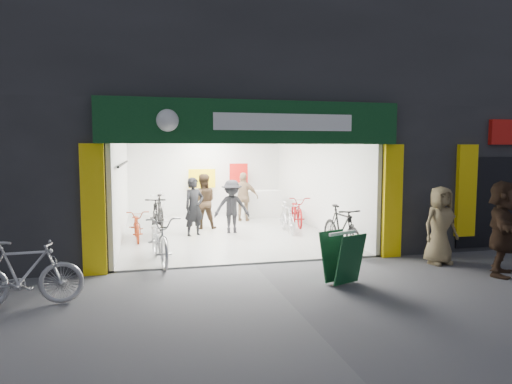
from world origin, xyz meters
name	(u,v)px	position (x,y,z in m)	size (l,w,h in m)	color
ground	(254,264)	(0.00, 0.00, 0.00)	(60.00, 60.00, 0.00)	#56565B
building	(246,92)	(0.91, 4.99, 4.31)	(17.00, 10.27, 8.00)	#232326
bike_left_front	(160,239)	(-1.97, 0.60, 0.54)	(0.72, 2.06, 1.08)	#AFB0B4
bike_left_midfront	(158,216)	(-1.93, 3.77, 0.59)	(0.56, 1.98, 1.19)	black
bike_left_midback	(137,225)	(-2.50, 3.25, 0.43)	(0.57, 1.65, 0.87)	#942A0D
bike_left_back	(160,208)	(-1.80, 6.03, 0.53)	(0.50, 1.78, 1.07)	silver
bike_right_front	(341,229)	(2.30, 0.60, 0.57)	(0.54, 1.90, 1.14)	black
bike_right_mid	(297,211)	(2.50, 4.50, 0.49)	(0.65, 1.88, 0.99)	maroon
bike_right_back	(287,218)	(1.80, 3.35, 0.46)	(0.44, 1.54, 0.93)	silver
parked_bike	(23,274)	(-4.14, -1.74, 0.54)	(0.50, 1.79, 1.07)	#B1B1B6
customer_a	(194,207)	(-0.93, 3.46, 0.85)	(0.62, 0.41, 1.70)	black
customer_b	(203,202)	(-0.54, 4.59, 0.87)	(0.84, 0.66, 1.73)	#39291A
customer_c	(232,207)	(0.19, 3.60, 0.80)	(1.03, 0.59, 1.60)	black
customer_d	(244,197)	(0.99, 5.70, 0.85)	(1.00, 0.42, 1.70)	#907253
pedestrian_near	(440,225)	(3.94, -0.88, 0.85)	(0.83, 0.54, 1.69)	olive
pedestrian_far	(503,228)	(4.57, -1.96, 0.94)	(1.74, 0.55, 1.88)	#332217
sandwich_board	(342,256)	(1.25, -1.77, 0.52)	(0.80, 0.81, 0.95)	#0F3F1F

